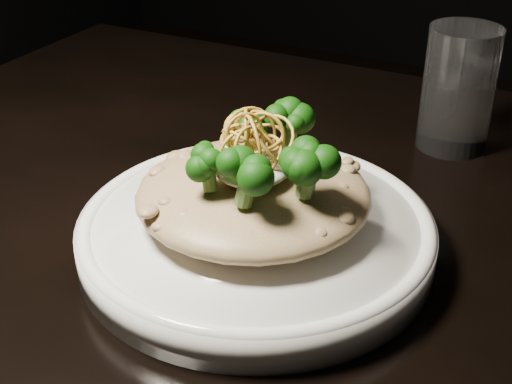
# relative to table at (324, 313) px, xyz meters

# --- Properties ---
(table) EXTENTS (1.10, 0.80, 0.75)m
(table) POSITION_rel_table_xyz_m (0.00, 0.00, 0.00)
(table) COLOR black
(table) RESTS_ON ground
(plate) EXTENTS (0.28, 0.28, 0.03)m
(plate) POSITION_rel_table_xyz_m (-0.04, -0.05, 0.10)
(plate) COLOR white
(plate) RESTS_ON table
(risotto) EXTENTS (0.19, 0.19, 0.04)m
(risotto) POSITION_rel_table_xyz_m (-0.05, -0.04, 0.13)
(risotto) COLOR brown
(risotto) RESTS_ON plate
(broccoli) EXTENTS (0.12, 0.12, 0.04)m
(broccoli) POSITION_rel_table_xyz_m (-0.04, -0.04, 0.17)
(broccoli) COLOR black
(broccoli) RESTS_ON risotto
(cheese) EXTENTS (0.06, 0.06, 0.02)m
(cheese) POSITION_rel_table_xyz_m (-0.05, -0.05, 0.16)
(cheese) COLOR white
(cheese) RESTS_ON risotto
(shallots) EXTENTS (0.05, 0.05, 0.03)m
(shallots) POSITION_rel_table_xyz_m (-0.05, -0.05, 0.19)
(shallots) COLOR olive
(shallots) RESTS_ON cheese
(drinking_glass) EXTENTS (0.09, 0.09, 0.13)m
(drinking_glass) POSITION_rel_table_xyz_m (0.05, 0.22, 0.15)
(drinking_glass) COLOR white
(drinking_glass) RESTS_ON table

